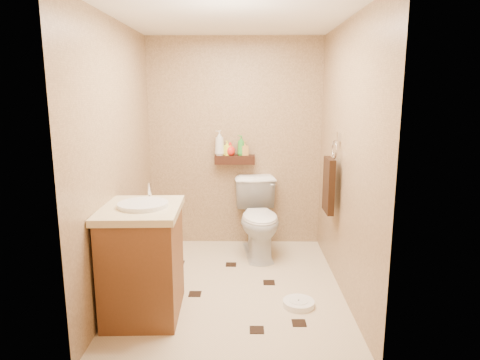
{
  "coord_description": "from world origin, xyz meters",
  "views": [
    {
      "loc": [
        0.12,
        -3.7,
        1.78
      ],
      "look_at": [
        0.07,
        0.25,
        0.97
      ],
      "focal_mm": 32.0,
      "sensor_mm": 36.0,
      "label": 1
    }
  ],
  "objects": [
    {
      "name": "toilet_brush",
      "position": [
        -0.82,
        0.86,
        0.17
      ],
      "size": [
        0.11,
        0.11,
        0.48
      ],
      "color": "#196764",
      "rests_on": "ground"
    },
    {
      "name": "wall_shelf",
      "position": [
        0.0,
        1.17,
        1.02
      ],
      "size": [
        0.46,
        0.14,
        0.1
      ],
      "primitive_type": "cube",
      "color": "#36180E",
      "rests_on": "wall_back"
    },
    {
      "name": "bottle_c",
      "position": [
        -0.05,
        1.17,
        1.14
      ],
      "size": [
        0.14,
        0.14,
        0.15
      ],
      "primitive_type": "imported",
      "rotation": [
        0.0,
        0.0,
        3.42
      ],
      "color": "red",
      "rests_on": "wall_shelf"
    },
    {
      "name": "floor_accents",
      "position": [
        0.03,
        -0.05,
        0.0
      ],
      "size": [
        1.24,
        1.41,
        0.01
      ],
      "color": "black",
      "rests_on": "ground"
    },
    {
      "name": "bottle_a",
      "position": [
        -0.17,
        1.17,
        1.21
      ],
      "size": [
        0.16,
        0.16,
        0.29
      ],
      "primitive_type": "imported",
      "rotation": [
        0.0,
        0.0,
        5.39
      ],
      "color": "silver",
      "rests_on": "wall_shelf"
    },
    {
      "name": "ground",
      "position": [
        0.0,
        0.0,
        0.0
      ],
      "size": [
        2.5,
        2.5,
        0.0
      ],
      "primitive_type": "plane",
      "color": "beige",
      "rests_on": "ground"
    },
    {
      "name": "bottle_d",
      "position": [
        0.07,
        1.17,
        1.18
      ],
      "size": [
        0.12,
        0.12,
        0.23
      ],
      "primitive_type": "imported",
      "rotation": [
        0.0,
        0.0,
        4.2
      ],
      "color": "green",
      "rests_on": "wall_shelf"
    },
    {
      "name": "vanity",
      "position": [
        -0.7,
        -0.47,
        0.47
      ],
      "size": [
        0.64,
        0.76,
        1.05
      ],
      "rotation": [
        0.0,
        0.0,
        0.04
      ],
      "color": "brown",
      "rests_on": "ground"
    },
    {
      "name": "bathroom_scale",
      "position": [
        0.58,
        -0.35,
        0.03
      ],
      "size": [
        0.35,
        0.35,
        0.05
      ],
      "rotation": [
        0.0,
        0.0,
        0.38
      ],
      "color": "white",
      "rests_on": "ground"
    },
    {
      "name": "wall_front",
      "position": [
        0.0,
        -1.25,
        1.2
      ],
      "size": [
        2.0,
        0.04,
        2.4
      ],
      "primitive_type": "cube",
      "color": "tan",
      "rests_on": "ground"
    },
    {
      "name": "wall_back",
      "position": [
        0.0,
        1.25,
        1.2
      ],
      "size": [
        2.0,
        0.04,
        2.4
      ],
      "primitive_type": "cube",
      "color": "tan",
      "rests_on": "ground"
    },
    {
      "name": "toilet",
      "position": [
        0.28,
        0.83,
        0.42
      ],
      "size": [
        0.56,
        0.87,
        0.84
      ],
      "primitive_type": "imported",
      "rotation": [
        0.0,
        0.0,
        0.12
      ],
      "color": "white",
      "rests_on": "ground"
    },
    {
      "name": "wall_left",
      "position": [
        -1.0,
        0.0,
        1.2
      ],
      "size": [
        0.04,
        2.5,
        2.4
      ],
      "primitive_type": "cube",
      "color": "tan",
      "rests_on": "ground"
    },
    {
      "name": "toilet_paper",
      "position": [
        -0.94,
        0.65,
        0.6
      ],
      "size": [
        0.12,
        0.11,
        0.12
      ],
      "color": "white",
      "rests_on": "wall_left"
    },
    {
      "name": "bottle_e",
      "position": [
        0.11,
        1.17,
        1.15
      ],
      "size": [
        0.1,
        0.1,
        0.17
      ],
      "primitive_type": "imported",
      "rotation": [
        0.0,
        0.0,
        1.98
      ],
      "color": "gold",
      "rests_on": "wall_shelf"
    },
    {
      "name": "wall_right",
      "position": [
        1.0,
        0.0,
        1.2
      ],
      "size": [
        0.04,
        2.5,
        2.4
      ],
      "primitive_type": "cube",
      "color": "tan",
      "rests_on": "ground"
    },
    {
      "name": "ceiling",
      "position": [
        0.0,
        0.0,
        2.4
      ],
      "size": [
        2.0,
        2.5,
        0.02
      ],
      "primitive_type": "cube",
      "color": "white",
      "rests_on": "wall_back"
    },
    {
      "name": "towel_ring",
      "position": [
        0.91,
        0.25,
        0.95
      ],
      "size": [
        0.12,
        0.3,
        0.76
      ],
      "color": "silver",
      "rests_on": "wall_right"
    },
    {
      "name": "bottle_b",
      "position": [
        -0.09,
        1.17,
        1.15
      ],
      "size": [
        0.11,
        0.11,
        0.17
      ],
      "primitive_type": "imported",
      "rotation": [
        0.0,
        0.0,
        3.76
      ],
      "color": "#F4FB34",
      "rests_on": "wall_shelf"
    }
  ]
}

